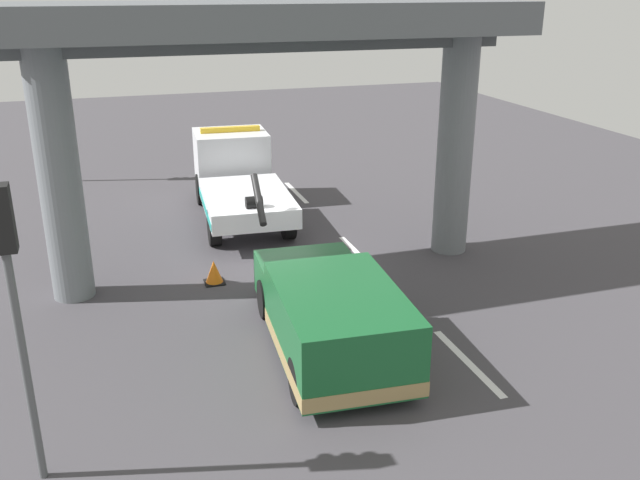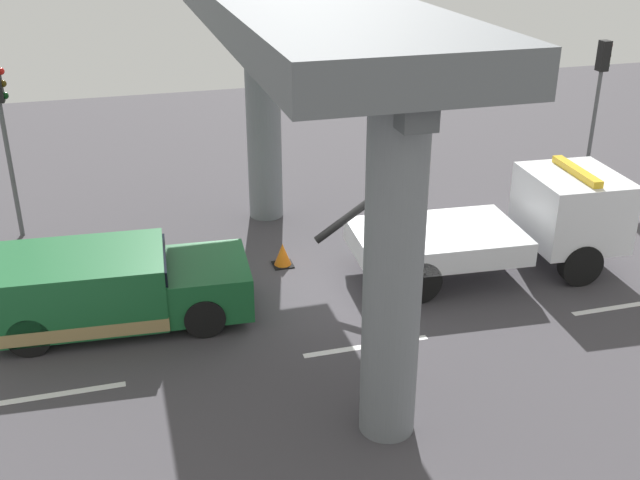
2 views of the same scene
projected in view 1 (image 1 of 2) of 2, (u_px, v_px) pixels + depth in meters
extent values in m
cube|color=#423F44|center=(272.00, 265.00, 18.03)|extent=(60.00, 40.00, 0.10)
cube|color=silver|center=(468.00, 362.00, 13.35)|extent=(2.60, 0.16, 0.01)
cube|color=silver|center=(357.00, 253.00, 18.70)|extent=(2.60, 0.16, 0.01)
cube|color=silver|center=(296.00, 192.00, 24.05)|extent=(2.60, 0.16, 0.01)
cube|color=white|center=(247.00, 202.00, 19.93)|extent=(3.99, 2.64, 0.55)
cube|color=white|center=(231.00, 157.00, 22.76)|extent=(2.19, 2.43, 1.65)
cube|color=black|center=(229.00, 142.00, 23.19)|extent=(0.20, 2.21, 0.66)
cube|color=teal|center=(205.00, 208.00, 19.68)|extent=(3.64, 0.26, 0.20)
cylinder|color=black|center=(259.00, 199.00, 17.68)|extent=(1.42, 0.27, 1.07)
cylinder|color=black|center=(254.00, 203.00, 18.53)|extent=(0.39, 0.47, 0.36)
cube|color=yellow|center=(230.00, 129.00, 22.44)|extent=(0.36, 1.93, 0.16)
cylinder|color=black|center=(202.00, 189.00, 22.68)|extent=(1.02, 0.38, 1.00)
cylinder|color=black|center=(264.00, 185.00, 23.16)|extent=(1.02, 0.38, 1.00)
cylinder|color=black|center=(214.00, 227.00, 19.14)|extent=(1.02, 0.38, 1.00)
cylinder|color=black|center=(288.00, 221.00, 19.62)|extent=(1.02, 0.38, 1.00)
cube|color=#195B2D|center=(339.00, 324.00, 12.87)|extent=(3.59, 2.42, 1.35)
cube|color=#195B2D|center=(308.00, 280.00, 15.29)|extent=(1.86, 2.22, 0.95)
cube|color=black|center=(317.00, 273.00, 14.35)|extent=(0.18, 1.94, 0.59)
cube|color=#9E8451|center=(339.00, 348.00, 13.04)|extent=(3.61, 2.44, 0.28)
cylinder|color=black|center=(266.00, 299.00, 15.04)|extent=(0.86, 0.33, 0.84)
cylinder|color=black|center=(351.00, 290.00, 15.48)|extent=(0.86, 0.33, 0.84)
cylinder|color=black|center=(300.00, 381.00, 11.95)|extent=(0.86, 0.33, 0.84)
cylinder|color=black|center=(405.00, 366.00, 12.39)|extent=(0.86, 0.33, 0.84)
cylinder|color=slate|center=(59.00, 176.00, 15.19)|extent=(0.93, 0.93, 5.73)
cylinder|color=slate|center=(455.00, 146.00, 17.97)|extent=(0.93, 0.93, 5.73)
cube|color=#5B5F63|center=(270.00, 19.00, 15.45)|extent=(3.60, 11.69, 0.72)
cube|color=#4A4E52|center=(271.00, 44.00, 15.64)|extent=(0.50, 11.29, 0.36)
cylinder|color=#515456|center=(26.00, 371.00, 9.65)|extent=(0.12, 0.12, 3.58)
cube|color=black|center=(0.00, 219.00, 8.87)|extent=(0.28, 0.32, 0.90)
sphere|color=#3A2D06|center=(1.00, 215.00, 9.01)|extent=(0.18, 0.18, 0.18)
sphere|color=black|center=(5.00, 237.00, 9.11)|extent=(0.18, 0.18, 0.18)
cylinder|color=#515456|center=(61.00, 136.00, 24.85)|extent=(0.12, 0.12, 3.36)
cube|color=black|center=(53.00, 75.00, 24.10)|extent=(0.28, 0.32, 0.90)
sphere|color=red|center=(52.00, 66.00, 24.14)|extent=(0.18, 0.18, 0.18)
sphere|color=#3A2D06|center=(53.00, 75.00, 24.25)|extent=(0.18, 0.18, 0.18)
sphere|color=black|center=(54.00, 83.00, 24.35)|extent=(0.18, 0.18, 0.18)
cone|color=orange|center=(214.00, 272.00, 16.76)|extent=(0.44, 0.44, 0.57)
cube|color=black|center=(215.00, 282.00, 16.86)|extent=(0.48, 0.48, 0.03)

